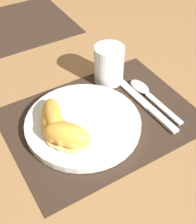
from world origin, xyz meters
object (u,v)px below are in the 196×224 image
object	(u,v)px
spoon	(146,92)
citrus_wedge_2	(60,131)
citrus_wedge_1	(54,124)
fork	(85,113)
citrus_wedge_3	(67,135)
knife	(146,105)
plate	(83,123)
citrus_wedge_0	(52,120)
juice_glass	(109,66)

from	to	relation	value
spoon	citrus_wedge_2	xyz separation A→B (m)	(-0.25, -0.03, 0.03)
citrus_wedge_1	citrus_wedge_2	world-z (taller)	citrus_wedge_1
spoon	fork	size ratio (longest dim) A/B	1.05
citrus_wedge_3	knife	bearing A→B (deg)	4.59
knife	citrus_wedge_1	bearing A→B (deg)	173.68
spoon	fork	bearing A→B (deg)	179.65
plate	citrus_wedge_2	size ratio (longest dim) A/B	1.89
citrus_wedge_2	knife	bearing A→B (deg)	-1.20
spoon	citrus_wedge_0	bearing A→B (deg)	178.29
plate	fork	distance (m)	0.02
fork	plate	bearing A→B (deg)	-135.14
fork	citrus_wedge_3	world-z (taller)	citrus_wedge_3
citrus_wedge_0	citrus_wedge_3	xyz separation A→B (m)	(0.01, -0.06, 0.01)
juice_glass	citrus_wedge_1	xyz separation A→B (m)	(-0.20, -0.11, -0.01)
juice_glass	citrus_wedge_2	distance (m)	0.24
fork	citrus_wedge_3	distance (m)	0.09
spoon	citrus_wedge_0	size ratio (longest dim) A/B	1.28
citrus_wedge_0	citrus_wedge_1	distance (m)	0.02
citrus_wedge_1	citrus_wedge_3	distance (m)	0.04
plate	juice_glass	distance (m)	0.18
citrus_wedge_2	citrus_wedge_3	world-z (taller)	citrus_wedge_3
juice_glass	spoon	bearing A→B (deg)	-62.16
juice_glass	knife	xyz separation A→B (m)	(0.02, -0.13, -0.04)
plate	spoon	xyz separation A→B (m)	(0.19, 0.01, -0.00)
juice_glass	citrus_wedge_3	world-z (taller)	juice_glass
plate	knife	xyz separation A→B (m)	(0.16, -0.02, -0.01)
fork	citrus_wedge_0	distance (m)	0.08
citrus_wedge_0	citrus_wedge_1	size ratio (longest dim) A/B	1.05
citrus_wedge_2	plate	bearing A→B (deg)	15.18
citrus_wedge_0	citrus_wedge_2	bearing A→B (deg)	-88.99
juice_glass	citrus_wedge_0	bearing A→B (deg)	-156.53
spoon	citrus_wedge_2	world-z (taller)	citrus_wedge_2
juice_glass	citrus_wedge_1	distance (m)	0.23
citrus_wedge_2	juice_glass	bearing A→B (deg)	32.19
fork	citrus_wedge_1	size ratio (longest dim) A/B	1.29
juice_glass	fork	distance (m)	0.16
citrus_wedge_0	plate	bearing A→B (deg)	-19.43
citrus_wedge_0	citrus_wedge_1	bearing A→B (deg)	-98.10
fork	knife	bearing A→B (deg)	-14.23
knife	fork	distance (m)	0.15
spoon	fork	distance (m)	0.17
knife	fork	xyz separation A→B (m)	(-0.15, 0.04, 0.02)
citrus_wedge_3	fork	bearing A→B (deg)	36.86
spoon	citrus_wedge_3	distance (m)	0.25
citrus_wedge_1	citrus_wedge_3	bearing A→B (deg)	-79.54
plate	citrus_wedge_1	size ratio (longest dim) A/B	1.90
plate	knife	bearing A→B (deg)	-7.55
spoon	fork	world-z (taller)	fork
fork	juice_glass	bearing A→B (deg)	37.36
fork	citrus_wedge_1	xyz separation A→B (m)	(-0.08, -0.01, 0.02)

